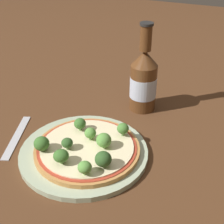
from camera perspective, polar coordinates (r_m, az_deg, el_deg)
ground_plane at (r=0.67m, az=-3.66°, el=-8.13°), size 3.00×3.00×0.00m
plate at (r=0.68m, az=-5.19°, el=-7.36°), size 0.27×0.27×0.01m
pizza at (r=0.66m, az=-4.66°, el=-6.73°), size 0.22×0.22×0.01m
broccoli_floret_0 at (r=0.65m, az=-12.75°, el=-5.66°), size 0.03×0.03×0.03m
broccoli_floret_1 at (r=0.60m, az=-1.62°, el=-8.61°), size 0.03×0.03×0.03m
broccoli_floret_2 at (r=0.70m, az=-5.88°, el=-2.14°), size 0.03×0.03×0.03m
broccoli_floret_3 at (r=0.61m, az=-9.30°, el=-7.93°), size 0.03×0.03×0.03m
broccoli_floret_4 at (r=0.64m, az=-1.51°, el=-5.19°), size 0.03×0.03×0.03m
broccoli_floret_5 at (r=0.68m, az=2.01°, el=-3.06°), size 0.03×0.03×0.03m
broccoli_floret_6 at (r=0.67m, az=-3.99°, el=-3.88°), size 0.02×0.02×0.03m
broccoli_floret_7 at (r=0.58m, az=-5.01°, el=-10.05°), size 0.03×0.03×0.03m
broccoli_floret_8 at (r=0.65m, az=-8.21°, el=-5.63°), size 0.02×0.02×0.03m
beer_bottle at (r=0.80m, az=5.78°, el=5.85°), size 0.07×0.07×0.23m
fork at (r=0.76m, az=-17.02°, el=-4.26°), size 0.08×0.16×0.00m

